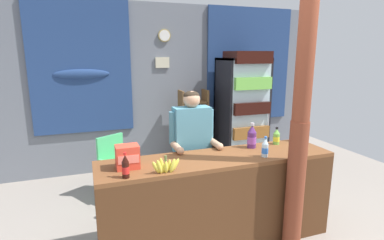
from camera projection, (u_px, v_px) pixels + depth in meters
The scene contains 15 objects.
ground_plane at pixel (201, 206), 4.00m from camera, with size 7.54×7.54×0.00m, color gray.
back_wall_curtained at pixel (167, 84), 5.29m from camera, with size 5.63×0.22×2.80m.
stall_counter at pixel (222, 195), 3.04m from camera, with size 2.43×0.59×0.94m.
timber_post at pixel (300, 127), 2.85m from camera, with size 0.20×0.18×2.69m.
drink_fridge at pixel (243, 105), 5.26m from camera, with size 0.78×0.71×2.02m.
bottle_shelf_rack at pixel (193, 128), 5.27m from camera, with size 0.48×0.28×1.37m.
plastic_lawn_chair at pixel (116, 162), 4.19m from camera, with size 0.60×0.60×0.86m.
shopkeeper at pixel (192, 141), 3.45m from camera, with size 0.53×0.42×1.57m.
soda_bottle_grape_soda at pixel (252, 137), 3.34m from camera, with size 0.10×0.10×0.28m.
soda_bottle_water at pixel (265, 148), 3.05m from camera, with size 0.07×0.07×0.21m.
soda_bottle_cola at pixel (126, 167), 2.52m from camera, with size 0.06×0.06×0.22m.
soda_bottle_lime_soda at pixel (276, 137), 3.48m from camera, with size 0.07×0.07×0.20m.
soda_bottle_orange_soda at pixel (299, 133), 3.60m from camera, with size 0.08×0.08×0.25m.
snack_box_crackers at pixel (127, 157), 2.74m from camera, with size 0.21×0.16×0.21m.
banana_bunch at pixel (166, 166), 2.64m from camera, with size 0.27×0.06×0.16m.
Camera 1 is at (-1.33, -2.29, 1.96)m, focal length 28.22 mm.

